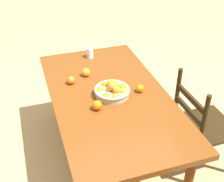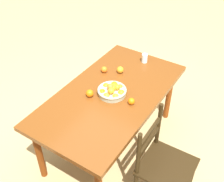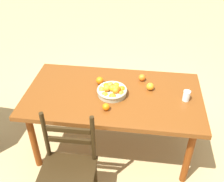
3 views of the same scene
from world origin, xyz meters
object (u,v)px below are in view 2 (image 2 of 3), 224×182
object	(u,v)px
orange_loose_0	(131,101)
orange_loose_3	(120,70)
dining_table	(111,99)
chair_near_window	(163,164)
orange_loose_2	(90,93)
drinking_glass	(145,58)
fruit_bowl	(112,91)
orange_loose_1	(104,69)

from	to	relation	value
orange_loose_0	orange_loose_3	world-z (taller)	orange_loose_3
dining_table	chair_near_window	distance (m)	0.81
dining_table	orange_loose_2	size ratio (longest dim) A/B	22.37
dining_table	chair_near_window	size ratio (longest dim) A/B	1.82
dining_table	drinking_glass	bearing A→B (deg)	178.64
dining_table	orange_loose_2	distance (m)	0.24
fruit_bowl	drinking_glass	bearing A→B (deg)	-179.66
orange_loose_3	drinking_glass	size ratio (longest dim) A/B	0.74
dining_table	drinking_glass	xyz separation A→B (m)	(-0.68, 0.02, 0.12)
orange_loose_1	orange_loose_2	size ratio (longest dim) A/B	0.92
fruit_bowl	orange_loose_0	xyz separation A→B (m)	(0.03, 0.23, -0.01)
drinking_glass	orange_loose_3	bearing A→B (deg)	-20.39
orange_loose_0	drinking_glass	world-z (taller)	drinking_glass
fruit_bowl	orange_loose_3	distance (m)	0.38
dining_table	orange_loose_0	bearing A→B (deg)	82.34
dining_table	orange_loose_2	xyz separation A→B (m)	(0.15, -0.15, 0.11)
orange_loose_3	fruit_bowl	bearing A→B (deg)	19.71
chair_near_window	orange_loose_0	xyz separation A→B (m)	(-0.25, -0.47, 0.33)
orange_loose_3	orange_loose_0	bearing A→B (deg)	43.07
orange_loose_0	drinking_glass	distance (m)	0.75
orange_loose_0	orange_loose_3	size ratio (longest dim) A/B	0.87
fruit_bowl	orange_loose_3	size ratio (longest dim) A/B	3.85
drinking_glass	fruit_bowl	bearing A→B (deg)	0.34
fruit_bowl	orange_loose_3	bearing A→B (deg)	-160.29
chair_near_window	orange_loose_1	distance (m)	1.17
fruit_bowl	drinking_glass	world-z (taller)	fruit_bowl
orange_loose_0	orange_loose_1	distance (m)	0.58
orange_loose_2	drinking_glass	distance (m)	0.85
dining_table	orange_loose_2	bearing A→B (deg)	-43.30
dining_table	orange_loose_1	bearing A→B (deg)	-135.43
dining_table	chair_near_window	bearing A→B (deg)	68.46
orange_loose_0	drinking_glass	size ratio (longest dim) A/B	0.64
chair_near_window	orange_loose_3	size ratio (longest dim) A/B	12.42
orange_loose_0	orange_loose_1	bearing A→B (deg)	-120.26
dining_table	orange_loose_0	size ratio (longest dim) A/B	25.95
orange_loose_2	orange_loose_3	world-z (taller)	same
fruit_bowl	orange_loose_0	bearing A→B (deg)	83.72
drinking_glass	orange_loose_2	bearing A→B (deg)	-11.00
drinking_glass	orange_loose_1	bearing A→B (deg)	-33.41
fruit_bowl	drinking_glass	xyz separation A→B (m)	(-0.68, -0.00, 0.00)
fruit_bowl	orange_loose_2	bearing A→B (deg)	-48.59
dining_table	chair_near_window	world-z (taller)	chair_near_window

